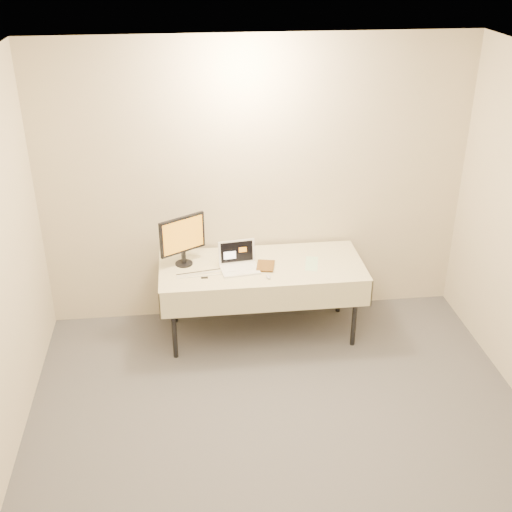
{
  "coord_description": "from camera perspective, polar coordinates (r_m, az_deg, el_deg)",
  "views": [
    {
      "loc": [
        -0.66,
        -3.07,
        3.47
      ],
      "look_at": [
        -0.06,
        1.99,
        0.86
      ],
      "focal_mm": 45.0,
      "sensor_mm": 36.0,
      "label": 1
    }
  ],
  "objects": [
    {
      "name": "paper_form",
      "position": [
        5.88,
        4.96,
        -0.68
      ],
      "size": [
        0.17,
        0.3,
        0.0
      ],
      "primitive_type": "cube",
      "rotation": [
        0.0,
        0.0,
        -0.23
      ],
      "color": "#B9E7B8",
      "rests_on": "table"
    },
    {
      "name": "alarm_clock",
      "position": [
        6.05,
        -1.27,
        0.51
      ],
      "size": [
        0.13,
        0.07,
        0.05
      ],
      "rotation": [
        0.0,
        0.0,
        0.2
      ],
      "color": "black",
      "rests_on": "table"
    },
    {
      "name": "back_wall",
      "position": [
        6.0,
        -0.02,
        6.41
      ],
      "size": [
        4.0,
        0.1,
        2.7
      ],
      "primitive_type": "cube",
      "color": "beige",
      "rests_on": "ground"
    },
    {
      "name": "book",
      "position": [
        5.76,
        0.06,
        -0.02
      ],
      "size": [
        0.16,
        0.05,
        0.21
      ],
      "primitive_type": "imported",
      "rotation": [
        0.0,
        0.0,
        -0.22
      ],
      "color": "#935F1A",
      "rests_on": "table"
    },
    {
      "name": "monitor",
      "position": [
        5.77,
        -6.55,
        1.68
      ],
      "size": [
        0.4,
        0.26,
        0.47
      ],
      "rotation": [
        0.0,
        0.0,
        0.54
      ],
      "color": "black",
      "rests_on": "table"
    },
    {
      "name": "table",
      "position": [
        5.87,
        0.51,
        -1.33
      ],
      "size": [
        1.86,
        0.81,
        0.74
      ],
      "color": "black",
      "rests_on": "ground"
    },
    {
      "name": "clicker",
      "position": [
        5.62,
        1.1,
        -1.87
      ],
      "size": [
        0.05,
        0.08,
        0.02
      ],
      "primitive_type": "ellipsoid",
      "rotation": [
        0.0,
        0.0,
        0.17
      ],
      "color": "#BABABC",
      "rests_on": "table"
    },
    {
      "name": "laptop",
      "position": [
        5.77,
        -1.57,
        -0.55
      ],
      "size": [
        0.36,
        0.31,
        0.23
      ],
      "rotation": [
        0.0,
        0.0,
        0.12
      ],
      "color": "white",
      "rests_on": "table"
    },
    {
      "name": "ground",
      "position": [
        4.68,
        3.84,
        -20.81
      ],
      "size": [
        5.0,
        5.0,
        0.0
      ],
      "primitive_type": "plane",
      "color": "#4A4A50",
      "rests_on": "ground"
    },
    {
      "name": "usb_dongle",
      "position": [
        5.64,
        -4.6,
        -1.93
      ],
      "size": [
        0.06,
        0.02,
        0.01
      ],
      "primitive_type": "cube",
      "rotation": [
        0.0,
        0.0,
        -0.03
      ],
      "color": "black",
      "rests_on": "table"
    }
  ]
}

